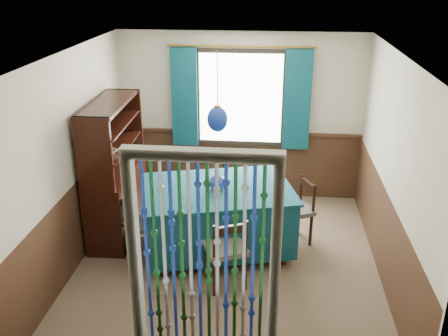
# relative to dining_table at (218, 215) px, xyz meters

# --- Properties ---
(floor) EXTENTS (4.00, 4.00, 0.00)m
(floor) POSITION_rel_dining_table_xyz_m (0.15, -0.30, -0.49)
(floor) COLOR brown
(floor) RESTS_ON ground
(ceiling) EXTENTS (4.00, 4.00, 0.00)m
(ceiling) POSITION_rel_dining_table_xyz_m (0.15, -0.30, 2.01)
(ceiling) COLOR silver
(ceiling) RESTS_ON ground
(wall_back) EXTENTS (3.60, 0.00, 3.60)m
(wall_back) POSITION_rel_dining_table_xyz_m (0.15, 1.70, 0.76)
(wall_back) COLOR beige
(wall_back) RESTS_ON ground
(wall_front) EXTENTS (3.60, 0.00, 3.60)m
(wall_front) POSITION_rel_dining_table_xyz_m (0.15, -2.30, 0.76)
(wall_front) COLOR beige
(wall_front) RESTS_ON ground
(wall_left) EXTENTS (0.00, 4.00, 4.00)m
(wall_left) POSITION_rel_dining_table_xyz_m (-1.65, -0.30, 0.76)
(wall_left) COLOR beige
(wall_left) RESTS_ON ground
(wall_right) EXTENTS (0.00, 4.00, 4.00)m
(wall_right) POSITION_rel_dining_table_xyz_m (1.95, -0.30, 0.76)
(wall_right) COLOR beige
(wall_right) RESTS_ON ground
(wainscot_back) EXTENTS (3.60, 0.00, 3.60)m
(wainscot_back) POSITION_rel_dining_table_xyz_m (0.15, 1.69, 0.01)
(wainscot_back) COLOR #3F2618
(wainscot_back) RESTS_ON ground
(wainscot_left) EXTENTS (0.00, 4.00, 4.00)m
(wainscot_left) POSITION_rel_dining_table_xyz_m (-1.64, -0.30, 0.01)
(wainscot_left) COLOR #3F2618
(wainscot_left) RESTS_ON ground
(wainscot_right) EXTENTS (0.00, 4.00, 4.00)m
(wainscot_right) POSITION_rel_dining_table_xyz_m (1.93, -0.30, 0.01)
(wainscot_right) COLOR #3F2618
(wainscot_right) RESTS_ON ground
(window) EXTENTS (1.32, 0.12, 1.42)m
(window) POSITION_rel_dining_table_xyz_m (0.15, 1.65, 1.06)
(window) COLOR black
(window) RESTS_ON wall_back
(doorway) EXTENTS (1.16, 0.12, 2.18)m
(doorway) POSITION_rel_dining_table_xyz_m (0.15, -2.24, 0.56)
(doorway) COLOR silver
(doorway) RESTS_ON ground
(dining_table) EXTENTS (2.04, 1.65, 0.86)m
(dining_table) POSITION_rel_dining_table_xyz_m (0.00, 0.00, 0.00)
(dining_table) COLOR #0F414F
(dining_table) RESTS_ON floor
(chair_near) EXTENTS (0.56, 0.55, 0.87)m
(chair_near) POSITION_rel_dining_table_xyz_m (0.18, -0.75, -0.03)
(chair_near) COLOR black
(chair_near) RESTS_ON floor
(chair_far) EXTENTS (0.60, 0.58, 0.96)m
(chair_far) POSITION_rel_dining_table_xyz_m (-0.15, 0.73, 0.02)
(chair_far) COLOR black
(chair_far) RESTS_ON floor
(chair_left) EXTENTS (0.52, 0.53, 0.81)m
(chair_left) POSITION_rel_dining_table_xyz_m (-0.95, -0.26, -0.06)
(chair_left) COLOR black
(chair_left) RESTS_ON floor
(chair_right) EXTENTS (0.54, 0.55, 0.85)m
(chair_right) POSITION_rel_dining_table_xyz_m (0.98, 0.32, -0.04)
(chair_right) COLOR black
(chair_right) RESTS_ON floor
(sideboard) EXTENTS (0.52, 1.39, 1.80)m
(sideboard) POSITION_rel_dining_table_xyz_m (-1.39, 0.34, 0.13)
(sideboard) COLOR black
(sideboard) RESTS_ON floor
(pendant_lamp) EXTENTS (0.24, 0.24, 0.92)m
(pendant_lamp) POSITION_rel_dining_table_xyz_m (-0.00, -0.00, 1.24)
(pendant_lamp) COLOR olive
(pendant_lamp) RESTS_ON ceiling
(vase_table) EXTENTS (0.20, 0.20, 0.20)m
(vase_table) POSITION_rel_dining_table_xyz_m (-0.00, -0.02, 0.47)
(vase_table) COLOR navy
(vase_table) RESTS_ON dining_table
(bowl_shelf) EXTENTS (0.28, 0.28, 0.05)m
(bowl_shelf) POSITION_rel_dining_table_xyz_m (-1.33, 0.04, 0.77)
(bowl_shelf) COLOR beige
(bowl_shelf) RESTS_ON sideboard
(vase_sideboard) EXTENTS (0.20, 0.20, 0.16)m
(vase_sideboard) POSITION_rel_dining_table_xyz_m (-1.33, 0.63, 0.49)
(vase_sideboard) COLOR beige
(vase_sideboard) RESTS_ON sideboard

